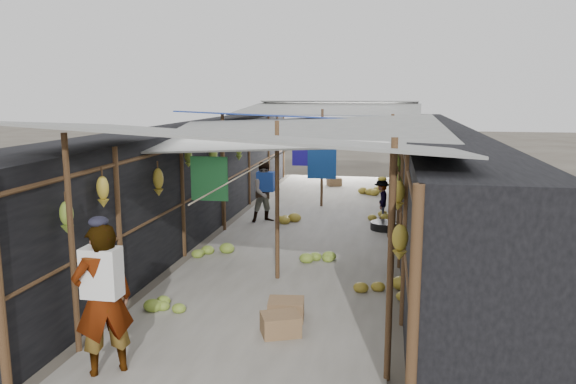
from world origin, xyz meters
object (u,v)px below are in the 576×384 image
Objects in this scene: black_basin at (385,226)px; vendor_seated at (382,200)px; vendor_elderly at (103,300)px; shopper_blue at (266,192)px; crate_near at (281,325)px.

black_basin is 1.15m from vendor_seated.
vendor_elderly is 1.19× the size of shopper_blue.
vendor_elderly is (-1.69, -1.28, 0.71)m from crate_near.
shopper_blue is 1.45× the size of vendor_seated.
vendor_seated is (2.68, 0.75, -0.22)m from shopper_blue.
shopper_blue is (-1.55, 6.11, 0.57)m from crate_near.
vendor_seated reaches higher than black_basin.
shopper_blue is at bearing -76.39° from vendor_seated.
shopper_blue is (-2.78, 0.32, 0.62)m from black_basin.
black_basin is at bearing 3.04° from vendor_seated.
crate_near is 0.75× the size of black_basin.
shopper_blue is (0.14, 7.40, -0.13)m from vendor_elderly.
vendor_elderly is 1.73× the size of vendor_seated.
shopper_blue reaches higher than black_basin.
black_basin is (1.23, 5.79, -0.05)m from crate_near.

